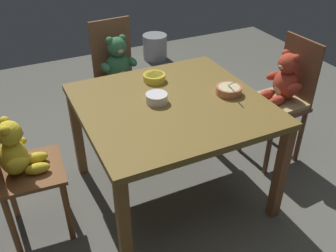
% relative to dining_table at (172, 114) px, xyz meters
% --- Properties ---
extents(ground_plane, '(5.20, 5.20, 0.04)m').
position_rel_dining_table_xyz_m(ground_plane, '(0.00, 0.00, -0.64)').
color(ground_plane, '#5D5D54').
extents(dining_table, '(1.07, 1.03, 0.70)m').
position_rel_dining_table_xyz_m(dining_table, '(0.00, 0.00, 0.00)').
color(dining_table, brown).
rests_on(dining_table, ground_plane).
extents(teddy_chair_near_left, '(0.39, 0.39, 0.92)m').
position_rel_dining_table_xyz_m(teddy_chair_near_left, '(-0.90, 0.06, -0.08)').
color(teddy_chair_near_left, brown).
rests_on(teddy_chair_near_left, ground_plane).
extents(teddy_chair_near_right, '(0.38, 0.38, 0.92)m').
position_rel_dining_table_xyz_m(teddy_chair_near_right, '(0.89, 0.04, -0.06)').
color(teddy_chair_near_right, brown).
rests_on(teddy_chair_near_right, ground_plane).
extents(teddy_chair_far_center, '(0.39, 0.42, 0.92)m').
position_rel_dining_table_xyz_m(teddy_chair_far_center, '(-0.03, 0.88, -0.06)').
color(teddy_chair_far_center, brown).
rests_on(teddy_chair_far_center, ground_plane).
extents(porridge_bowl_white_center, '(0.13, 0.13, 0.05)m').
position_rel_dining_table_xyz_m(porridge_bowl_white_center, '(-0.08, 0.04, 0.11)').
color(porridge_bowl_white_center, silver).
rests_on(porridge_bowl_white_center, dining_table).
extents(porridge_bowl_terracotta_near_right, '(0.16, 0.17, 0.12)m').
position_rel_dining_table_xyz_m(porridge_bowl_terracotta_near_right, '(0.36, -0.05, 0.11)').
color(porridge_bowl_terracotta_near_right, '#BB6E4E').
rests_on(porridge_bowl_terracotta_near_right, dining_table).
extents(porridge_bowl_yellow_far_center, '(0.14, 0.14, 0.05)m').
position_rel_dining_table_xyz_m(porridge_bowl_yellow_far_center, '(0.02, 0.30, 0.11)').
color(porridge_bowl_yellow_far_center, yellow).
rests_on(porridge_bowl_yellow_far_center, dining_table).
extents(metal_pail, '(0.28, 0.28, 0.29)m').
position_rel_dining_table_xyz_m(metal_pail, '(0.83, 2.15, -0.48)').
color(metal_pail, '#93969B').
rests_on(metal_pail, ground_plane).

